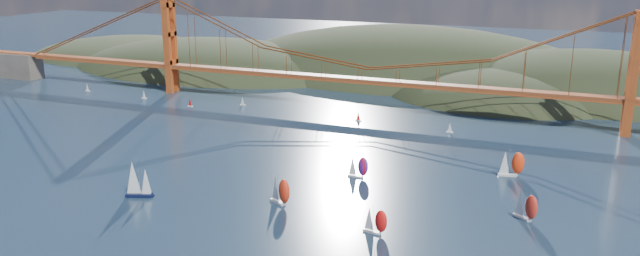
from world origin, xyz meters
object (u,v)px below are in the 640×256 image
at_px(racer_1, 375,220).
at_px(racer_rwb, 357,166).
at_px(racer_3, 511,163).
at_px(racer_0, 280,190).
at_px(racer_2, 525,205).
at_px(sloop_navy, 137,180).

distance_m(racer_1, racer_rwb, 47.03).
bearing_deg(racer_rwb, racer_3, 25.96).
bearing_deg(racer_1, racer_0, 175.92).
xyz_separation_m(racer_1, racer_2, (39.32, 26.43, 0.54)).
xyz_separation_m(racer_0, racer_1, (34.96, -9.69, -0.80)).
bearing_deg(racer_rwb, sloop_navy, -141.24).
distance_m(racer_3, racer_rwb, 55.72).
distance_m(racer_0, racer_3, 86.31).
bearing_deg(racer_1, racer_rwb, 126.17).
relative_size(racer_2, racer_rwb, 1.09).
xyz_separation_m(racer_3, racer_rwb, (-51.12, -22.15, -0.67)).
bearing_deg(racer_3, racer_0, -154.11).
bearing_deg(sloop_navy, racer_2, -6.66).
bearing_deg(racer_2, sloop_navy, -130.17).
xyz_separation_m(sloop_navy, racer_3, (112.75, 67.29, -1.12)).
bearing_deg(racer_rwb, racer_0, -112.27).
height_order(racer_2, racer_rwb, racer_2).
bearing_deg(racer_1, racer_2, 45.33).
distance_m(racer_1, racer_2, 47.38).
distance_m(racer_2, racer_3, 39.22).
relative_size(racer_1, racer_3, 0.83).
distance_m(sloop_navy, racer_0, 47.94).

